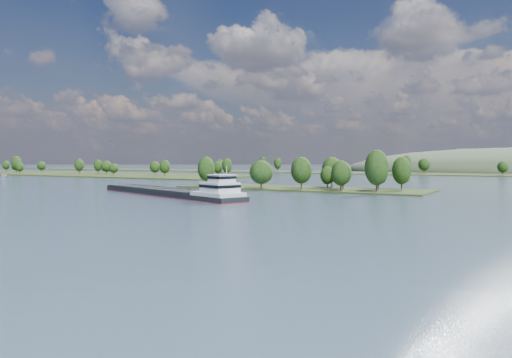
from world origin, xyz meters
The scene contains 6 objects.
ground centered at (0.00, 120.00, 0.00)m, with size 1800.00×1800.00×0.00m, color #35495B.
tree_island centered at (6.13, 178.23, 4.47)m, with size 100.00×32.26×15.74m.
left_bank centered at (-228.39, 260.06, 0.80)m, with size 300.00×80.00×15.17m.
back_shoreline centered at (7.04, 399.83, 0.62)m, with size 900.00×60.00×15.17m.
cargo_barge centered at (-19.04, 126.90, 1.32)m, with size 75.89×35.53×10.49m.
motorboat centered at (-218.97, 196.36, 1.01)m, with size 1.97×5.23×2.02m, color silver.
Camera 1 is at (84.95, 3.05, 12.05)m, focal length 35.00 mm.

